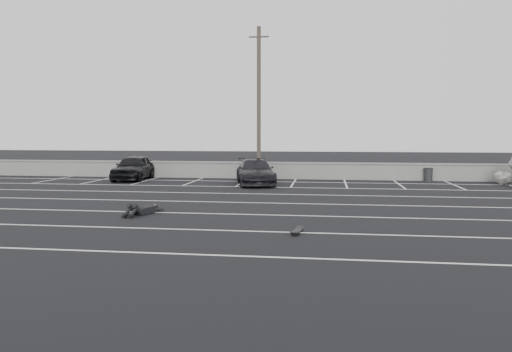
# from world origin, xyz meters

# --- Properties ---
(ground) EXTENTS (120.00, 120.00, 0.00)m
(ground) POSITION_xyz_m (0.00, 0.00, 0.00)
(ground) COLOR black
(ground) RESTS_ON ground
(seawall) EXTENTS (50.00, 0.45, 1.06)m
(seawall) POSITION_xyz_m (0.00, 14.00, 0.55)
(seawall) COLOR gray
(seawall) RESTS_ON ground
(stall_lines) EXTENTS (36.00, 20.05, 0.01)m
(stall_lines) POSITION_xyz_m (-0.08, 4.41, 0.00)
(stall_lines) COLOR silver
(stall_lines) RESTS_ON ground
(car_left) EXTENTS (2.17, 4.66, 1.54)m
(car_left) POSITION_xyz_m (-8.98, 12.00, 0.77)
(car_left) COLOR black
(car_left) RESTS_ON ground
(car_right) EXTENTS (3.07, 5.24, 1.43)m
(car_right) POSITION_xyz_m (-1.11, 10.46, 0.71)
(car_right) COLOR black
(car_right) RESTS_ON ground
(utility_pole) EXTENTS (1.25, 0.25, 9.37)m
(utility_pole) POSITION_xyz_m (-1.28, 13.20, 4.74)
(utility_pole) COLOR #4C4238
(utility_pole) RESTS_ON ground
(trash_bin) EXTENTS (0.59, 0.59, 0.82)m
(trash_bin) POSITION_xyz_m (8.99, 13.60, 0.41)
(trash_bin) COLOR #27272A
(trash_bin) RESTS_ON ground
(person) EXTENTS (2.09, 2.88, 0.49)m
(person) POSITION_xyz_m (-3.60, -0.19, 0.24)
(person) COLOR black
(person) RESTS_ON ground
(skateboard) EXTENTS (0.34, 0.85, 0.10)m
(skateboard) POSITION_xyz_m (2.05, -3.11, 0.08)
(skateboard) COLOR black
(skateboard) RESTS_ON ground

